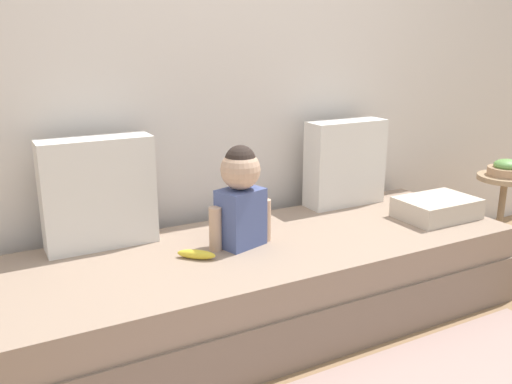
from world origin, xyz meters
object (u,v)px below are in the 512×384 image
Objects in this scene: couch at (268,282)px; banana at (196,254)px; toddler at (241,194)px; folded_blanket at (437,208)px; side_table at (503,196)px; fruit_bowl at (506,169)px; throw_pillow_left at (98,193)px; throw_pillow_right at (345,163)px.

banana reaches higher than couch.
toddler is 1.16× the size of folded_blanket.
fruit_bowl is (0.00, -0.00, 0.17)m from side_table.
side_table is (2.03, 0.06, -0.03)m from banana.
toddler is (0.56, -0.30, -0.00)m from throw_pillow_left.
side_table is (0.99, -0.29, -0.25)m from throw_pillow_right.
banana is at bearing -167.74° from toddler.
side_table is at bearing 178.21° from fruit_bowl.
banana is 0.33× the size of side_table.
couch is 4.82× the size of side_table.
side_table is (1.67, 0.03, 0.19)m from couch.
folded_blanket is at bearing -6.36° from couch.
fruit_bowl reaches higher than banana.
throw_pillow_left reaches higher than couch.
throw_pillow_left is 2.91× the size of banana.
fruit_bowl reaches higher than folded_blanket.
throw_pillow_right is 2.79× the size of banana.
throw_pillow_left is 0.63m from toddler.
throw_pillow_right is at bearing 163.52° from side_table.
folded_blanket is at bearing -57.45° from throw_pillow_right.
folded_blanket reaches higher than couch.
side_table is at bearing 11.23° from folded_blanket.
folded_blanket reaches higher than banana.
fruit_bowl is (2.35, -0.29, -0.09)m from throw_pillow_left.
throw_pillow_right is at bearing 25.66° from couch.
fruit_bowl is at bearing -7.09° from throw_pillow_left.
throw_pillow_left is 1.71m from folded_blanket.
fruit_bowl reaches higher than couch.
couch is at bearing -13.06° from toddler.
couch is at bearing -154.34° from throw_pillow_right.
couch is at bearing -178.81° from fruit_bowl.
throw_pillow_right is at bearing 20.32° from toddler.
throw_pillow_right reaches higher than toddler.
folded_blanket is at bearing -7.14° from toddler.
toddler is at bearing -179.82° from side_table.
folded_blanket is 1.85× the size of fruit_bowl.
throw_pillow_left is 0.96× the size of side_table.
toddler is at bearing -179.82° from fruit_bowl.
banana is at bearing 176.39° from folded_blanket.
fruit_bowl is (0.71, 0.14, 0.10)m from folded_blanket.
couch is 0.88m from throw_pillow_left.
throw_pillow_right is 1.06m from side_table.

